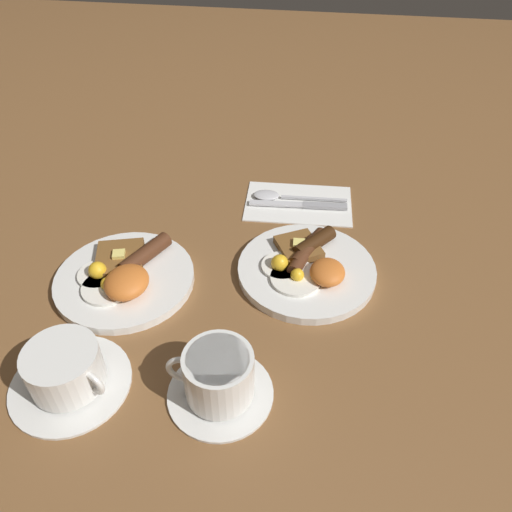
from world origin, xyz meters
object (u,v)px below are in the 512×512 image
Objects in this scene: breakfast_plate_far at (124,276)px; teacup_far at (66,371)px; breakfast_plate_near at (307,266)px; spoon at (275,196)px; teacup_near at (218,378)px; knife at (304,205)px.

breakfast_plate_far is 1.40× the size of teacup_far.
breakfast_plate_far is at bearing 103.28° from breakfast_plate_near.
breakfast_plate_far is 0.35m from spoon.
knife is at bearing -10.23° from teacup_near.
teacup_near is 0.78× the size of spoon.
spoon is (0.21, 0.08, -0.01)m from breakfast_plate_near.
teacup_far is (-0.27, 0.30, 0.02)m from breakfast_plate_near.
breakfast_plate_far reaches higher than spoon.
breakfast_plate_far reaches higher than knife.
spoon is (0.46, -0.02, -0.03)m from teacup_near.
breakfast_plate_near is 0.30m from breakfast_plate_far.
teacup_near is at bearing 159.13° from breakfast_plate_near.
knife is at bearing 5.60° from breakfast_plate_near.
knife is 0.06m from spoon.
spoon is at bearing -25.18° from teacup_far.
breakfast_plate_far is 1.18× the size of knife.
spoon is (0.48, -0.22, -0.02)m from teacup_far.
teacup_near is at bearing 75.72° from knife.
breakfast_plate_near is 1.26× the size of spoon.
teacup_far reaches higher than breakfast_plate_near.
breakfast_plate_far is at bearing 46.75° from teacup_near.
knife is (0.46, -0.28, -0.02)m from teacup_far.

